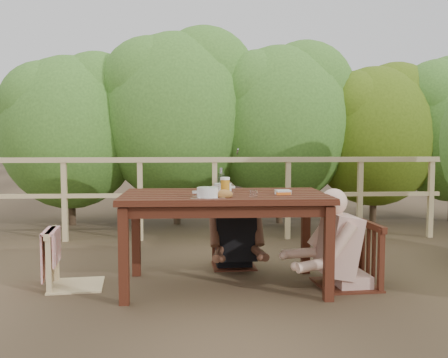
{
  "coord_description": "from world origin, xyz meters",
  "views": [
    {
      "loc": [
        -0.24,
        -4.15,
        1.23
      ],
      "look_at": [
        0.0,
        0.05,
        0.9
      ],
      "focal_mm": 40.82,
      "sensor_mm": 36.0,
      "label": 1
    }
  ],
  "objects": [
    {
      "name": "soup_near",
      "position": [
        -0.15,
        -0.28,
        0.82
      ],
      "size": [
        0.28,
        0.28,
        0.09
      ],
      "primitive_type": "cylinder",
      "color": "white",
      "rests_on": "table"
    },
    {
      "name": "ground",
      "position": [
        0.0,
        0.0,
        0.0
      ],
      "size": [
        60.0,
        60.0,
        0.0
      ],
      "primitive_type": "plane",
      "color": "brown",
      "rests_on": "ground"
    },
    {
      "name": "woman",
      "position": [
        0.13,
        0.69,
        0.6
      ],
      "size": [
        0.51,
        0.62,
        1.2
      ],
      "primitive_type": null,
      "rotation": [
        0.0,
        0.0,
        3.19
      ],
      "color": "black",
      "rests_on": "ground"
    },
    {
      "name": "tumbler",
      "position": [
        0.21,
        -0.29,
        0.81
      ],
      "size": [
        0.06,
        0.06,
        0.07
      ],
      "primitive_type": "cylinder",
      "color": "white",
      "rests_on": "table"
    },
    {
      "name": "table",
      "position": [
        0.0,
        0.0,
        0.39
      ],
      "size": [
        1.67,
        0.94,
        0.77
      ],
      "primitive_type": "cube",
      "color": "#38170D",
      "rests_on": "ground"
    },
    {
      "name": "chair_left",
      "position": [
        -1.24,
        0.1,
        0.46
      ],
      "size": [
        0.5,
        0.5,
        0.91
      ],
      "primitive_type": "cube",
      "rotation": [
        0.0,
        0.0,
        1.68
      ],
      "color": "tan",
      "rests_on": "ground"
    },
    {
      "name": "chair_right",
      "position": [
        1.02,
        -0.02,
        0.5
      ],
      "size": [
        0.54,
        0.54,
        1.0
      ],
      "primitive_type": "cube",
      "rotation": [
        0.0,
        0.0,
        -1.49
      ],
      "color": "#38170D",
      "rests_on": "ground"
    },
    {
      "name": "bottle",
      "position": [
        -0.02,
        0.04,
        0.88
      ],
      "size": [
        0.05,
        0.05,
        0.22
      ],
      "primitive_type": "cylinder",
      "color": "silver",
      "rests_on": "table"
    },
    {
      "name": "railing",
      "position": [
        0.0,
        2.0,
        0.51
      ],
      "size": [
        5.6,
        0.1,
        1.01
      ],
      "primitive_type": "cube",
      "color": "tan",
      "rests_on": "ground"
    },
    {
      "name": "chair_far",
      "position": [
        0.13,
        0.67,
        0.41
      ],
      "size": [
        0.42,
        0.42,
        0.82
      ],
      "primitive_type": "cube",
      "rotation": [
        0.0,
        0.0,
        0.05
      ],
      "color": "#38170D",
      "rests_on": "ground"
    },
    {
      "name": "beer_glass",
      "position": [
        0.01,
        -0.02,
        0.84
      ],
      "size": [
        0.08,
        0.08,
        0.15
      ],
      "primitive_type": "cylinder",
      "color": "orange",
      "rests_on": "table"
    },
    {
      "name": "soup_far",
      "position": [
        -0.0,
        0.17,
        0.81
      ],
      "size": [
        0.25,
        0.25,
        0.08
      ],
      "primitive_type": "cylinder",
      "color": "white",
      "rests_on": "table"
    },
    {
      "name": "bread_roll",
      "position": [
        -0.02,
        -0.28,
        0.81
      ],
      "size": [
        0.13,
        0.1,
        0.08
      ],
      "primitive_type": "ellipsoid",
      "color": "#A56836",
      "rests_on": "table"
    },
    {
      "name": "hedge_row",
      "position": [
        0.4,
        3.2,
        1.9
      ],
      "size": [
        6.6,
        1.6,
        3.8
      ],
      "primitive_type": null,
      "color": "#3C6723",
      "rests_on": "ground"
    },
    {
      "name": "butter_tub",
      "position": [
        0.47,
        -0.11,
        0.8
      ],
      "size": [
        0.13,
        0.1,
        0.05
      ],
      "primitive_type": "cube",
      "rotation": [
        0.0,
        0.0,
        0.14
      ],
      "color": "white",
      "rests_on": "table"
    },
    {
      "name": "diner_right",
      "position": [
        1.05,
        -0.02,
        0.68
      ],
      "size": [
        0.71,
        0.6,
        1.35
      ],
      "primitive_type": null,
      "rotation": [
        0.0,
        0.0,
        1.65
      ],
      "color": "tan",
      "rests_on": "ground"
    }
  ]
}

